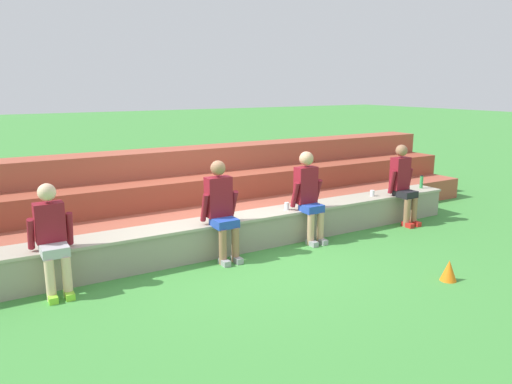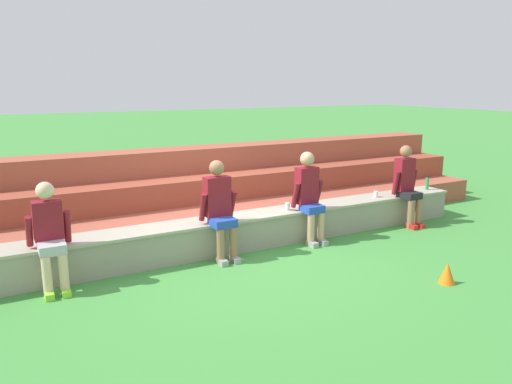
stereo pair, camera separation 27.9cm
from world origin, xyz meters
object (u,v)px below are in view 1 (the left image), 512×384
person_far_left (52,236)px  person_right_of_center (403,182)px  water_bottle_center_gap (421,182)px  sports_cone (449,270)px  plastic_cup_middle (372,193)px  plastic_cup_left_end (287,206)px  water_bottle_near_left (403,186)px  person_left_of_center (221,207)px  person_center (308,194)px

person_far_left → person_right_of_center: size_ratio=0.93×
water_bottle_center_gap → sports_cone: size_ratio=0.93×
person_far_left → plastic_cup_middle: size_ratio=12.48×
water_bottle_center_gap → plastic_cup_left_end: bearing=-179.3°
plastic_cup_middle → plastic_cup_left_end: size_ratio=0.89×
water_bottle_center_gap → water_bottle_near_left: 0.54m
water_bottle_center_gap → person_right_of_center: bearing=-161.1°
person_far_left → person_left_of_center: person_left_of_center is taller
plastic_cup_left_end → water_bottle_near_left: bearing=0.1°
person_center → sports_cone: (0.56, -2.27, -0.64)m
person_left_of_center → water_bottle_near_left: (3.93, 0.21, -0.15)m
plastic_cup_middle → sports_cone: size_ratio=0.39×
person_center → plastic_cup_left_end: (-0.28, 0.19, -0.21)m
sports_cone → person_left_of_center: bearing=133.4°
person_far_left → water_bottle_near_left: person_far_left is taller
plastic_cup_middle → plastic_cup_left_end: (-1.88, -0.02, 0.01)m
water_bottle_center_gap → sports_cone: bearing=-133.0°
person_far_left → person_left_of_center: 2.27m
water_bottle_center_gap → plastic_cup_middle: size_ratio=2.39×
person_right_of_center → plastic_cup_left_end: bearing=174.2°
person_left_of_center → plastic_cup_middle: bearing=4.2°
water_bottle_center_gap → water_bottle_near_left: size_ratio=1.11×
person_center → plastic_cup_middle: person_center is taller
person_center → water_bottle_center_gap: 2.91m
person_left_of_center → plastic_cup_middle: size_ratio=13.38×
water_bottle_center_gap → sports_cone: water_bottle_center_gap is taller
person_far_left → water_bottle_center_gap: 6.74m
person_center → person_right_of_center: (2.08, -0.05, -0.03)m
water_bottle_center_gap → plastic_cup_middle: (-1.30, -0.02, -0.07)m
person_left_of_center → person_far_left: bearing=-179.7°
water_bottle_center_gap → sports_cone: (-2.34, -2.50, -0.49)m
person_far_left → sports_cone: 4.97m
person_right_of_center → water_bottle_center_gap: person_right_of_center is taller
plastic_cup_middle → sports_cone: bearing=-112.6°
plastic_cup_middle → water_bottle_center_gap: bearing=0.8°
person_center → water_bottle_near_left: size_ratio=6.31×
person_left_of_center → plastic_cup_middle: person_left_of_center is taller
water_bottle_near_left → plastic_cup_left_end: size_ratio=1.91×
water_bottle_center_gap → plastic_cup_left_end: size_ratio=2.13×
person_center → plastic_cup_middle: size_ratio=13.55×
person_left_of_center → person_right_of_center: (3.65, -0.03, -0.01)m
person_far_left → plastic_cup_middle: 5.45m
sports_cone → person_right_of_center: bearing=55.7°
person_right_of_center → sports_cone: bearing=-124.3°
person_right_of_center → water_bottle_near_left: bearing=40.6°
person_center → water_bottle_near_left: (2.36, 0.19, -0.16)m
person_right_of_center → water_bottle_near_left: person_right_of_center is taller
plastic_cup_middle → person_far_left: bearing=-177.4°
person_left_of_center → water_bottle_near_left: size_ratio=6.23×
sports_cone → water_bottle_near_left: bearing=53.8°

